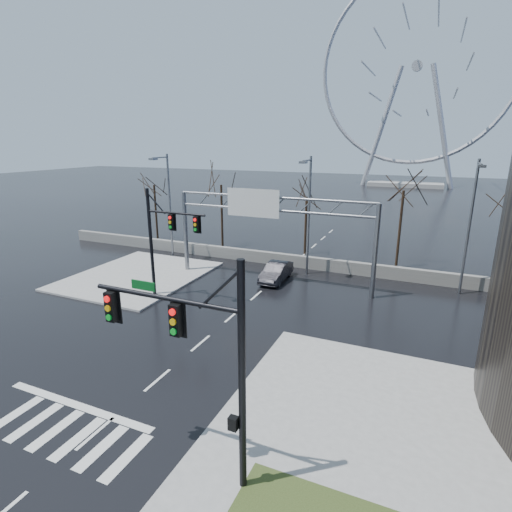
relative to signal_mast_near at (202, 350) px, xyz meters
The scene contains 17 objects.
ground 8.15m from the signal_mast_near, 141.85° to the left, with size 260.00×260.00×0.00m, color black.
sidewalk_right_ext 9.12m from the signal_mast_near, 51.18° to the left, with size 12.00×10.00×0.15m, color gray.
sidewalk_far 23.25m from the signal_mast_near, 135.18° to the left, with size 10.00×12.00×0.15m, color gray.
barrier_wall 24.96m from the signal_mast_near, 102.07° to the left, with size 52.00×0.50×1.10m, color slate.
signal_mast_near is the anchor object (origin of this frame).
signal_mast_far 17.03m from the signal_mast_near, 130.26° to the left, with size 4.72×0.41×8.00m.
sign_gantry 19.79m from the signal_mast_near, 106.19° to the left, with size 16.36×0.40×7.60m.
streetlight_left 28.07m from the signal_mast_near, 127.67° to the left, with size 0.50×2.55×10.00m.
streetlight_mid 22.44m from the signal_mast_near, 98.05° to the left, with size 0.50×2.55×10.00m.
streetlight_right 23.92m from the signal_mast_near, 68.25° to the left, with size 0.50×2.55×10.00m.
tree_far_left 36.36m from the signal_mast_near, 129.53° to the left, with size 3.50×3.50×7.00m.
tree_left 30.98m from the signal_mast_near, 117.18° to the left, with size 3.75×3.75×7.50m.
tree_center 29.00m from the signal_mast_near, 100.21° to the left, with size 3.25×3.25×6.50m.
tree_right 27.84m from the signal_mast_near, 82.02° to the left, with size 3.90×3.90×7.80m.
tree_far_right 30.45m from the signal_mast_near, 67.07° to the left, with size 3.40×3.40×6.80m.
ferris_wheel 101.29m from the signal_mast_near, 90.08° to the left, with size 45.00×6.00×50.91m.
car 20.85m from the signal_mast_near, 104.09° to the left, with size 1.59×4.55×1.50m, color black.
Camera 1 is at (11.15, -13.61, 11.18)m, focal length 28.00 mm.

